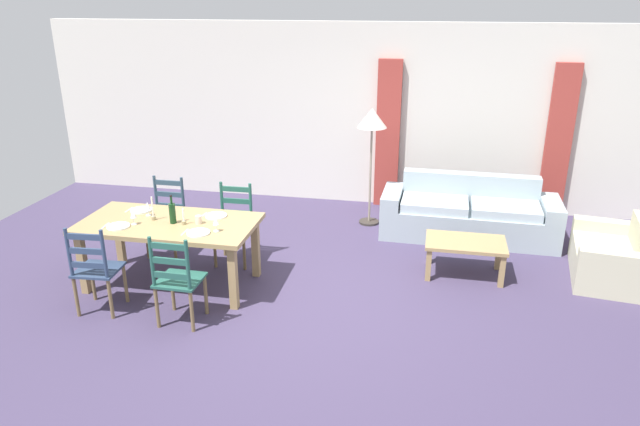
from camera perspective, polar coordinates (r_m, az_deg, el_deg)
ground_plane at (r=6.26m, az=-1.71°, el=-8.55°), size 9.60×9.60×0.02m
wall_far at (r=8.87m, az=3.09°, el=9.64°), size 9.60×0.16×2.70m
curtain_panel_left at (r=8.72m, az=6.70°, el=7.66°), size 0.35×0.08×2.20m
curtain_panel_right at (r=8.86m, az=22.45°, el=6.44°), size 0.35×0.08×2.20m
dining_table at (r=6.49m, az=-14.66°, el=-1.54°), size 1.90×0.96×0.75m
dining_chair_near_left at (r=6.22m, az=-21.27°, el=-5.20°), size 0.45×0.43×0.96m
dining_chair_near_right at (r=5.76m, az=-13.90°, el=-6.41°), size 0.42×0.40×0.96m
dining_chair_far_left at (r=7.39m, az=-14.86°, el=-0.35°), size 0.42×0.40×0.96m
dining_chair_far_right at (r=6.99m, az=-8.46°, el=-1.09°), size 0.43×0.41×0.96m
dinner_plate_near_left at (r=6.46m, az=-19.28°, el=-1.24°), size 0.24×0.24×0.02m
fork_near_left at (r=6.54m, az=-20.41°, el=-1.18°), size 0.03×0.17×0.01m
dinner_plate_near_right at (r=6.07m, az=-11.91°, el=-1.92°), size 0.24×0.24×0.02m
fork_near_right at (r=6.13m, az=-13.20°, el=-1.86°), size 0.02×0.17×0.01m
dinner_plate_far_left at (r=6.87m, az=-17.23°, el=0.28°), size 0.24×0.24×0.02m
fork_far_left at (r=6.94m, az=-18.32°, el=0.31°), size 0.02×0.17×0.01m
dinner_plate_far_right at (r=6.49m, az=-10.22°, el=-0.27°), size 0.24×0.24×0.02m
fork_far_right at (r=6.55m, az=-11.44°, el=-0.22°), size 0.03×0.17×0.01m
wine_bottle at (r=6.37m, az=-14.35°, el=0.02°), size 0.07×0.07×0.32m
wine_glass_near_left at (r=6.45m, az=-17.95°, el=-0.15°), size 0.06×0.06×0.16m
wine_glass_near_right at (r=6.05m, az=-10.24°, el=-0.81°), size 0.06×0.06×0.16m
wine_glass_far_left at (r=6.66m, az=-16.64°, el=0.65°), size 0.06×0.06×0.16m
coffee_cup_primary at (r=6.31m, az=-11.89°, el=-0.65°), size 0.07×0.07×0.09m
candle_tall at (r=6.53m, az=-16.14°, el=-0.03°), size 0.05×0.05×0.27m
candle_short at (r=6.33m, az=-13.29°, el=-0.70°), size 0.05×0.05×0.18m
couch at (r=7.98m, az=14.43°, el=-0.18°), size 2.30×0.85×0.80m
coffee_table at (r=6.82m, az=14.15°, el=-3.21°), size 0.90×0.56×0.42m
armchair_upholstered at (r=7.38m, az=27.29°, el=-4.01°), size 0.95×1.26×0.72m
standing_lamp at (r=7.87m, az=5.15°, el=8.62°), size 0.40×0.40×1.64m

